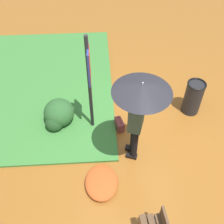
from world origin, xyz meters
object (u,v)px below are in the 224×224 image
object	(u,v)px
person_with_umbrella	(139,103)
trash_bin	(193,97)
handbag	(119,124)
info_sign_post	(89,76)

from	to	relation	value
person_with_umbrella	trash_bin	world-z (taller)	person_with_umbrella
handbag	trash_bin	xyz separation A→B (m)	(-0.44, 1.70, 0.29)
info_sign_post	person_with_umbrella	bearing A→B (deg)	43.46
person_with_umbrella	trash_bin	distance (m)	2.21
person_with_umbrella	trash_bin	size ratio (longest dim) A/B	2.45
handbag	info_sign_post	bearing A→B (deg)	-99.53
person_with_umbrella	handbag	size ratio (longest dim) A/B	5.53
trash_bin	person_with_umbrella	bearing A→B (deg)	-50.36
info_sign_post	trash_bin	size ratio (longest dim) A/B	2.76
handbag	trash_bin	size ratio (longest dim) A/B	0.44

